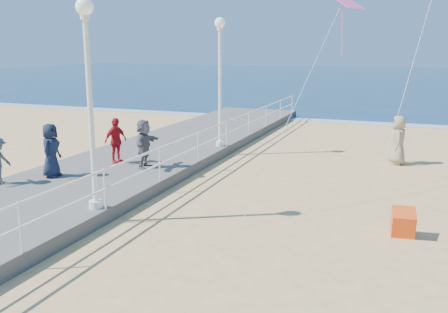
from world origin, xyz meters
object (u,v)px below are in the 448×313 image
(lamp_post_mid, at_px, (89,83))
(box_kite, at_px, (403,225))
(lamp_post_far, at_px, (220,69))
(beach_walker_c, at_px, (398,140))
(spectator_3, at_px, (116,141))
(spectator_4, at_px, (51,150))
(spectator_5, at_px, (144,144))

(lamp_post_mid, distance_m, box_kite, 8.51)
(lamp_post_far, xyz_separation_m, beach_walker_c, (7.16, 0.89, -2.70))
(spectator_3, bearing_deg, beach_walker_c, -44.52)
(lamp_post_far, distance_m, beach_walker_c, 7.70)
(lamp_post_mid, relative_size, lamp_post_far, 1.00)
(spectator_4, height_order, box_kite, spectator_4)
(lamp_post_far, height_order, beach_walker_c, lamp_post_far)
(spectator_5, bearing_deg, beach_walker_c, -63.27)
(spectator_5, relative_size, box_kite, 2.85)
(beach_walker_c, height_order, box_kite, beach_walker_c)
(spectator_3, relative_size, spectator_5, 0.97)
(spectator_3, height_order, box_kite, spectator_3)
(spectator_4, bearing_deg, box_kite, -104.59)
(spectator_4, height_order, spectator_5, spectator_4)
(spectator_3, distance_m, spectator_5, 1.34)
(beach_walker_c, bearing_deg, spectator_3, -66.92)
(lamp_post_far, distance_m, spectator_4, 7.88)
(spectator_5, bearing_deg, spectator_4, 127.80)
(lamp_post_far, relative_size, box_kite, 8.87)
(spectator_3, relative_size, box_kite, 2.77)
(box_kite, bearing_deg, spectator_4, 171.53)
(spectator_4, distance_m, beach_walker_c, 12.92)
(spectator_3, distance_m, beach_walker_c, 10.87)
(lamp_post_far, distance_m, box_kite, 10.98)
(spectator_5, distance_m, box_kite, 9.07)
(lamp_post_mid, height_order, spectator_5, lamp_post_mid)
(lamp_post_mid, bearing_deg, spectator_5, 103.33)
(lamp_post_mid, relative_size, spectator_3, 3.21)
(lamp_post_far, bearing_deg, spectator_4, -115.50)
(box_kite, bearing_deg, spectator_3, 157.79)
(beach_walker_c, bearing_deg, lamp_post_far, -88.62)
(beach_walker_c, bearing_deg, spectator_4, -59.31)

